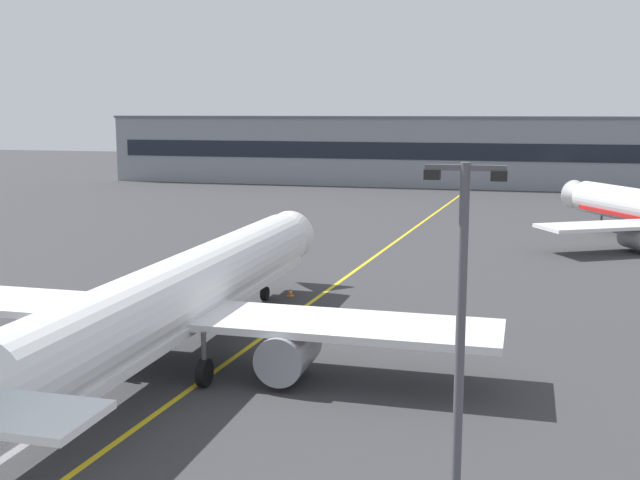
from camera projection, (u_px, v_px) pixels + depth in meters
The scene contains 5 objects.
taxiway_centreline at pixel (312, 301), 52.01m from camera, with size 0.30×180.00×0.01m, color yellow.
airliner_foreground at pixel (168, 303), 37.92m from camera, with size 32.02×41.41×11.65m.
apron_lamp_post at pixel (460, 350), 22.02m from camera, with size 2.24×0.90×11.24m.
safety_cone_by_nose_gear at pixel (291, 292), 53.50m from camera, with size 0.44×0.44×0.55m.
terminal_building at pixel (431, 151), 132.09m from camera, with size 112.38×12.40×11.72m.
Camera 1 is at (13.46, -18.80, 12.63)m, focal length 43.65 mm.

